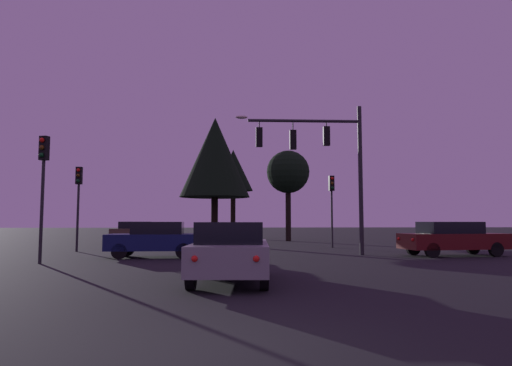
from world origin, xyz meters
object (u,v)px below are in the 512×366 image
at_px(car_far_lane, 134,231).
at_px(traffic_light_median, 332,196).
at_px(traffic_signal_mast_arm, 321,152).
at_px(tree_left_far, 288,173).
at_px(traffic_light_corner_right, 78,191).
at_px(tree_center_horizon, 215,157).
at_px(traffic_light_corner_left, 43,173).
at_px(tree_behind_sign, 233,171).
at_px(car_crossing_right, 452,238).
at_px(car_crossing_left, 155,239).
at_px(car_nearside_lane, 231,251).

bearing_deg(car_far_lane, traffic_light_median, -34.68).
xyz_separation_m(traffic_signal_mast_arm, tree_left_far, (0.72, 14.71, 0.62)).
relative_size(traffic_light_corner_right, tree_center_horizon, 0.51).
distance_m(tree_left_far, tree_center_horizon, 7.53).
distance_m(traffic_light_corner_left, tree_behind_sign, 26.29).
bearing_deg(tree_behind_sign, traffic_light_median, -71.52).
relative_size(traffic_signal_mast_arm, tree_center_horizon, 0.81).
distance_m(traffic_light_corner_right, car_far_lane, 11.62).
bearing_deg(traffic_light_median, car_crossing_right, -61.13).
bearing_deg(car_crossing_left, car_crossing_right, -1.30).
xyz_separation_m(traffic_light_corner_right, tree_left_far, (12.68, 11.33, 2.30)).
relative_size(car_far_lane, tree_center_horizon, 0.51).
xyz_separation_m(traffic_light_median, tree_center_horizon, (-6.93, 4.16, 2.83)).
height_order(traffic_light_median, car_crossing_left, traffic_light_median).
height_order(car_crossing_right, tree_center_horizon, tree_center_horizon).
height_order(traffic_light_corner_right, car_crossing_right, traffic_light_corner_right).
height_order(traffic_light_corner_right, traffic_light_median, traffic_light_corner_right).
bearing_deg(car_crossing_right, traffic_light_corner_right, 165.83).
height_order(traffic_signal_mast_arm, tree_center_horizon, tree_center_horizon).
xyz_separation_m(traffic_light_corner_left, car_crossing_right, (16.91, 2.27, -2.52)).
xyz_separation_m(traffic_signal_mast_arm, car_crossing_left, (-7.46, -0.77, -3.97)).
bearing_deg(tree_center_horizon, car_crossing_right, -45.70).
height_order(car_nearside_lane, car_crossing_left, same).
relative_size(traffic_signal_mast_arm, car_far_lane, 1.60).
distance_m(traffic_light_median, tree_center_horizon, 8.56).
relative_size(traffic_light_corner_left, car_crossing_left, 1.18).
height_order(traffic_light_median, tree_center_horizon, tree_center_horizon).
bearing_deg(tree_left_far, traffic_light_corner_right, -138.22).
xyz_separation_m(traffic_signal_mast_arm, car_crossing_right, (5.65, -1.07, -3.97)).
distance_m(car_nearside_lane, car_crossing_left, 8.70).
xyz_separation_m(traffic_light_median, car_crossing_right, (3.73, -6.77, -2.21)).
relative_size(car_nearside_lane, tree_center_horizon, 0.53).
height_order(car_crossing_left, car_far_lane, same).
bearing_deg(tree_center_horizon, car_crossing_left, -102.95).
relative_size(traffic_signal_mast_arm, traffic_light_corner_right, 1.60).
xyz_separation_m(traffic_light_corner_right, tree_behind_sign, (8.57, 18.20, 3.16)).
bearing_deg(traffic_light_corner_right, car_nearside_lane, -58.58).
distance_m(car_crossing_left, tree_left_far, 18.10).
height_order(car_crossing_left, car_crossing_right, same).
bearing_deg(traffic_light_corner_left, traffic_light_median, 34.45).
xyz_separation_m(car_crossing_left, tree_center_horizon, (2.44, 10.63, 5.05)).
xyz_separation_m(traffic_light_median, car_nearside_lane, (-6.36, -14.63, -2.21)).
bearing_deg(car_nearside_lane, car_far_lane, 105.80).
xyz_separation_m(traffic_light_corner_left, car_far_lane, (0.12, 18.08, -2.52)).
bearing_deg(car_nearside_lane, tree_left_far, 77.67).
height_order(traffic_light_corner_left, car_nearside_lane, traffic_light_corner_left).
xyz_separation_m(traffic_signal_mast_arm, car_nearside_lane, (-4.45, -8.93, -3.97)).
bearing_deg(traffic_light_corner_left, tree_behind_sign, 72.48).
height_order(traffic_light_corner_left, traffic_light_median, traffic_light_corner_left).
distance_m(traffic_light_median, car_nearside_lane, 16.11).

